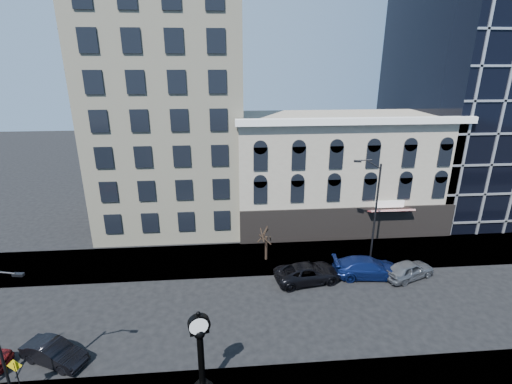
{
  "coord_description": "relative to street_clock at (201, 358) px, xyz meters",
  "views": [
    {
      "loc": [
        -0.26,
        -22.41,
        17.34
      ],
      "look_at": [
        2.0,
        4.0,
        8.0
      ],
      "focal_mm": 26.0,
      "sensor_mm": 36.0,
      "label": 1
    }
  ],
  "objects": [
    {
      "name": "ground",
      "position": [
        1.83,
        6.66,
        -2.54
      ],
      "size": [
        160.0,
        160.0,
        0.0
      ],
      "primitive_type": "plane",
      "color": "black",
      "rests_on": "ground"
    },
    {
      "name": "sidewalk_far",
      "position": [
        1.83,
        14.66,
        -2.48
      ],
      "size": [
        160.0,
        6.0,
        0.12
      ],
      "primitive_type": "cube",
      "color": "gray",
      "rests_on": "ground"
    },
    {
      "name": "cream_tower",
      "position": [
        -4.28,
        25.54,
        16.78
      ],
      "size": [
        15.9,
        15.4,
        42.5
      ],
      "color": "beige",
      "rests_on": "ground"
    },
    {
      "name": "victorian_row",
      "position": [
        13.83,
        22.55,
        3.46
      ],
      "size": [
        22.6,
        11.19,
        12.5
      ],
      "color": "#9D9482",
      "rests_on": "ground"
    },
    {
      "name": "glass_office",
      "position": [
        33.83,
        27.57,
        11.46
      ],
      "size": [
        20.0,
        20.15,
        28.0
      ],
      "color": "black",
      "rests_on": "ground"
    },
    {
      "name": "street_clock",
      "position": [
        0.0,
        0.0,
        0.0
      ],
      "size": [
        1.21,
        1.21,
        5.35
      ],
      "rotation": [
        0.0,
        0.0,
        0.24
      ],
      "color": "black",
      "rests_on": "sidewalk_near"
    },
    {
      "name": "street_lamp_far",
      "position": [
        13.64,
        12.88,
        5.0
      ],
      "size": [
        2.52,
        0.78,
        9.83
      ],
      "rotation": [
        0.0,
        0.0,
        2.94
      ],
      "color": "black",
      "rests_on": "sidewalk_far"
    },
    {
      "name": "bare_tree_far",
      "position": [
        5.07,
        14.26,
        0.37
      ],
      "size": [
        2.16,
        2.16,
        3.71
      ],
      "color": "black",
      "rests_on": "sidewalk_far"
    },
    {
      "name": "warning_sign",
      "position": [
        -9.83,
        0.66,
        -0.71
      ],
      "size": [
        0.81,
        0.11,
        2.48
      ],
      "rotation": [
        0.0,
        0.0,
        -0.08
      ],
      "color": "black",
      "rests_on": "sidewalk_near"
    },
    {
      "name": "car_near_b",
      "position": [
        -9.11,
        3.15,
        -1.85
      ],
      "size": [
        4.39,
        3.06,
        1.37
      ],
      "primitive_type": "imported",
      "rotation": [
        0.0,
        0.0,
        1.14
      ],
      "color": "black",
      "rests_on": "ground"
    },
    {
      "name": "car_far_a",
      "position": [
        8.14,
        10.56,
        -1.77
      ],
      "size": [
        5.89,
        3.4,
        1.55
      ],
      "primitive_type": "imported",
      "rotation": [
        0.0,
        0.0,
        1.73
      ],
      "color": "black",
      "rests_on": "ground"
    },
    {
      "name": "car_far_b",
      "position": [
        13.35,
        10.86,
        -1.69
      ],
      "size": [
        6.01,
        2.85,
        1.69
      ],
      "primitive_type": "imported",
      "rotation": [
        0.0,
        0.0,
        1.49
      ],
      "color": "#0C194C",
      "rests_on": "ground"
    },
    {
      "name": "car_far_c",
      "position": [
        16.76,
        10.33,
        -1.76
      ],
      "size": [
        4.93,
        3.37,
        1.56
      ],
      "primitive_type": "imported",
      "rotation": [
        0.0,
        0.0,
        1.94
      ],
      "color": "#595B60",
      "rests_on": "ground"
    }
  ]
}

